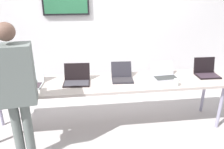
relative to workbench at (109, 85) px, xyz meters
name	(u,v)px	position (x,y,z in m)	size (l,w,h in m)	color
ground	(109,127)	(0.00, 0.00, -0.74)	(8.00, 8.00, 0.04)	#A49F9F
back_wall	(101,34)	(-0.01, 1.13, 0.53)	(8.00, 0.11, 2.50)	silver
workbench	(109,85)	(0.00, 0.00, 0.00)	(3.59, 0.70, 0.77)	#AD9E98
laptop_station_0	(30,81)	(-1.12, 0.05, 0.10)	(0.38, 0.38, 0.25)	#ACB5B6
laptop_station_1	(77,79)	(-0.46, 0.04, 0.11)	(0.39, 0.34, 0.26)	black
laptop_station_2	(122,76)	(0.21, 0.08, 0.10)	(0.33, 0.38, 0.23)	#232128
laptop_station_3	(164,74)	(0.87, 0.07, 0.10)	(0.39, 0.33, 0.23)	#AEAEB8
laptop_station_4	(206,72)	(1.56, 0.07, 0.11)	(0.35, 0.31, 0.26)	black
person	(15,85)	(-1.12, -0.62, 0.34)	(0.49, 0.63, 1.76)	#5A6260
coffee_mug	(176,82)	(0.94, -0.25, 0.09)	(0.07, 0.07, 0.10)	white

